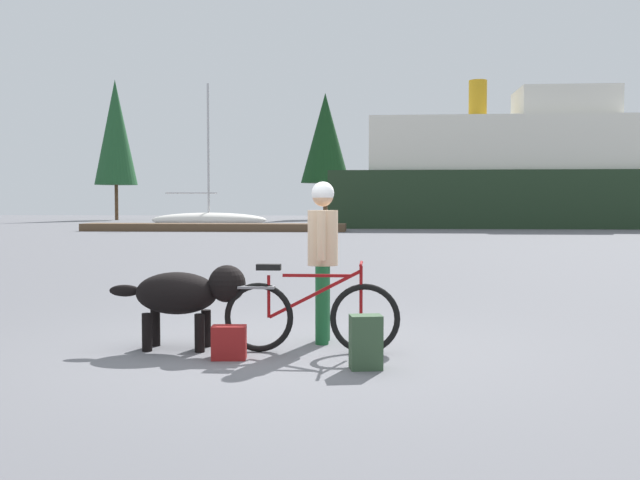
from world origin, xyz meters
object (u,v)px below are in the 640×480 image
at_px(dog, 186,293).
at_px(handbag_pannier, 229,343).
at_px(backpack, 366,342).
at_px(bicycle, 310,315).
at_px(ferry_boat, 525,175).
at_px(sailboat_moored, 209,219).
at_px(person_cyclist, 323,246).

relative_size(dog, handbag_pannier, 4.36).
bearing_deg(backpack, bicycle, 129.95).
bearing_deg(dog, handbag_pannier, -40.46).
height_order(bicycle, ferry_boat, ferry_boat).
distance_m(handbag_pannier, sailboat_moored, 37.96).
height_order(person_cyclist, sailboat_moored, sailboat_moored).
bearing_deg(person_cyclist, sailboat_moored, 105.08).
xyz_separation_m(bicycle, sailboat_moored, (-9.61, 36.53, 0.13)).
distance_m(bicycle, sailboat_moored, 37.78).
xyz_separation_m(ferry_boat, sailboat_moored, (-19.26, -2.01, -2.68)).
distance_m(person_cyclist, dog, 1.50).
relative_size(dog, sailboat_moored, 0.16).
bearing_deg(dog, bicycle, -3.52).
bearing_deg(ferry_boat, person_cyclist, -104.14).
distance_m(dog, backpack, 2.00).
xyz_separation_m(dog, handbag_pannier, (0.53, -0.45, -0.41)).
distance_m(bicycle, dog, 1.28).
xyz_separation_m(person_cyclist, sailboat_moored, (-9.69, 35.99, -0.52)).
xyz_separation_m(backpack, ferry_boat, (9.09, 39.22, 2.95)).
xyz_separation_m(dog, sailboat_moored, (-8.35, 36.46, -0.06)).
relative_size(bicycle, person_cyclist, 1.02).
relative_size(person_cyclist, backpack, 3.52).
distance_m(person_cyclist, ferry_boat, 39.25).
bearing_deg(sailboat_moored, person_cyclist, -74.92).
height_order(dog, backpack, dog).
bearing_deg(sailboat_moored, backpack, -74.71).
bearing_deg(person_cyclist, handbag_pannier, -131.73).
xyz_separation_m(backpack, sailboat_moored, (-10.17, 37.20, 0.26)).
bearing_deg(sailboat_moored, ferry_boat, 5.97).
distance_m(bicycle, backpack, 0.88).
bearing_deg(backpack, dog, 157.70).
bearing_deg(dog, person_cyclist, 19.19).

